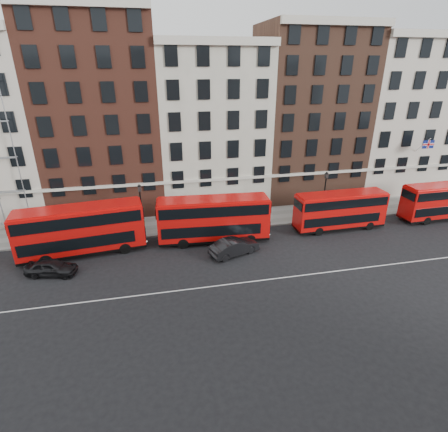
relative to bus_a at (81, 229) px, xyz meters
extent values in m
plane|color=black|center=(14.44, -5.80, -2.53)|extent=(120.00, 120.00, 0.00)
cube|color=gray|center=(14.44, 4.70, -2.46)|extent=(80.00, 5.00, 0.15)
cube|color=gray|center=(14.44, 2.20, -2.45)|extent=(80.00, 0.30, 0.16)
cube|color=white|center=(14.44, -7.80, -2.53)|extent=(70.00, 0.12, 0.01)
cube|color=brown|center=(1.64, 12.20, 8.47)|extent=(12.80, 10.00, 22.00)
cube|color=beige|center=(1.64, 6.95, 19.07)|extent=(12.80, 0.50, 0.80)
cube|color=#AAA796|center=(14.44, 12.20, 6.97)|extent=(12.80, 10.00, 19.00)
cube|color=beige|center=(14.44, 6.95, 16.07)|extent=(12.80, 0.50, 0.80)
cube|color=brown|center=(27.24, 12.20, 7.97)|extent=(12.80, 10.00, 21.00)
cube|color=beige|center=(27.24, 6.95, 18.07)|extent=(12.80, 0.50, 0.80)
cube|color=beige|center=(40.04, 12.20, 7.47)|extent=(12.80, 10.00, 20.00)
cube|color=beige|center=(40.04, 6.95, 17.07)|extent=(12.80, 0.50, 0.80)
cube|color=red|center=(0.04, 0.00, -0.06)|extent=(11.39, 3.91, 4.20)
cube|color=black|center=(0.04, 0.00, -2.03)|extent=(11.39, 3.95, 0.26)
cube|color=black|center=(-0.28, -0.03, -0.78)|extent=(10.13, 3.85, 1.12)
cube|color=black|center=(0.04, 0.00, 1.24)|extent=(10.98, 3.94, 1.06)
cube|color=red|center=(0.04, 0.00, 2.09)|extent=(11.05, 3.66, 0.19)
cube|color=black|center=(5.62, 0.64, -0.88)|extent=(0.35, 2.33, 1.38)
cube|color=black|center=(5.62, 0.64, 0.25)|extent=(0.31, 2.02, 0.45)
cylinder|color=black|center=(3.76, -0.77, -2.00)|extent=(1.09, 0.42, 1.06)
cylinder|color=black|center=(3.49, 1.60, -2.00)|extent=(1.09, 0.42, 1.06)
cylinder|color=black|center=(-3.00, -1.54, -2.00)|extent=(1.09, 0.42, 1.06)
cylinder|color=black|center=(-3.27, 0.82, -2.00)|extent=(1.09, 0.42, 1.06)
cube|color=red|center=(12.40, 0.00, -0.12)|extent=(11.03, 3.34, 4.09)
cube|color=black|center=(12.40, 0.00, -2.04)|extent=(11.04, 3.38, 0.25)
cube|color=black|center=(12.09, 0.03, -0.82)|extent=(9.80, 3.33, 1.09)
cube|color=black|center=(12.40, 0.00, 1.15)|extent=(10.63, 3.39, 1.04)
cube|color=red|center=(12.40, 0.00, 1.98)|extent=(10.71, 3.11, 0.19)
cube|color=black|center=(17.87, -0.37, -0.92)|extent=(0.24, 2.28, 1.35)
cube|color=black|center=(17.87, -0.37, 0.18)|extent=(0.22, 1.97, 0.44)
cylinder|color=black|center=(15.83, -1.40, -2.01)|extent=(1.05, 0.36, 1.04)
cylinder|color=black|center=(15.99, 0.92, -2.01)|extent=(1.05, 0.36, 1.04)
cylinder|color=black|center=(9.22, -0.94, -2.01)|extent=(1.05, 0.36, 1.04)
cylinder|color=black|center=(9.38, 1.38, -2.01)|extent=(1.05, 0.36, 1.04)
cube|color=red|center=(26.12, 0.00, -0.37)|extent=(9.80, 2.51, 3.67)
cube|color=black|center=(26.12, 0.00, -2.09)|extent=(9.80, 2.54, 0.22)
cube|color=black|center=(25.84, 0.00, -1.00)|extent=(8.69, 2.56, 0.98)
cube|color=black|center=(26.12, 0.00, 0.77)|extent=(9.43, 2.57, 0.93)
cube|color=red|center=(26.12, 0.00, 1.51)|extent=(9.52, 2.31, 0.17)
cube|color=black|center=(31.03, 0.10, -1.09)|extent=(0.11, 2.05, 1.21)
cube|color=black|center=(31.03, 0.10, -0.10)|extent=(0.11, 1.77, 0.39)
cylinder|color=black|center=(29.30, -0.98, -2.07)|extent=(0.93, 0.28, 0.93)
cylinder|color=black|center=(29.26, 1.10, -2.07)|extent=(0.93, 0.28, 0.93)
cylinder|color=black|center=(23.35, -1.09, -2.07)|extent=(0.93, 0.28, 0.93)
cylinder|color=black|center=(23.31, 0.99, -2.07)|extent=(0.93, 0.28, 0.93)
cube|color=red|center=(39.10, 0.00, -0.32)|extent=(10.05, 2.62, 3.76)
cube|color=black|center=(39.10, 0.00, -2.08)|extent=(10.05, 2.66, 0.23)
cube|color=black|center=(38.82, 0.00, -0.96)|extent=(8.91, 2.67, 1.00)
cube|color=black|center=(39.10, 0.00, 0.85)|extent=(9.67, 2.69, 0.95)
cylinder|color=black|center=(36.27, -1.13, -2.05)|extent=(0.96, 0.29, 0.95)
cylinder|color=black|center=(36.22, 1.00, -2.05)|extent=(0.96, 0.29, 0.95)
imported|color=black|center=(-2.17, -3.25, -1.82)|extent=(4.46, 2.56, 1.43)
imported|color=black|center=(13.79, -3.08, -1.74)|extent=(5.09, 3.19, 1.58)
cylinder|color=black|center=(5.46, 3.24, -0.08)|extent=(0.14, 0.14, 4.60)
cylinder|color=black|center=(5.46, 3.24, -2.08)|extent=(0.32, 0.32, 0.60)
cube|color=#262626|center=(5.46, 3.24, 2.47)|extent=(0.32, 0.32, 0.55)
cone|color=black|center=(5.46, 3.24, 2.82)|extent=(0.44, 0.44, 0.25)
cylinder|color=black|center=(25.94, 3.42, -0.08)|extent=(0.14, 0.14, 4.60)
cylinder|color=black|center=(25.94, 3.42, -2.08)|extent=(0.32, 0.32, 0.60)
cube|color=#262626|center=(25.94, 3.42, 2.47)|extent=(0.32, 0.32, 0.55)
cone|color=black|center=(25.94, 3.42, 2.82)|extent=(0.44, 0.44, 0.25)
cylinder|color=black|center=(36.17, 2.40, -1.08)|extent=(0.12, 0.12, 2.60)
cube|color=black|center=(36.17, 2.25, 0.52)|extent=(0.25, 0.30, 0.75)
sphere|color=red|center=(36.17, 2.08, 0.74)|extent=(0.14, 0.14, 0.14)
sphere|color=#0C9919|center=(36.17, 2.08, 0.30)|extent=(0.14, 0.14, 0.14)
camera|label=1|loc=(6.88, -31.01, 13.93)|focal=28.00mm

